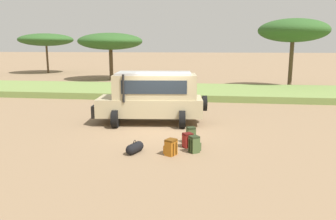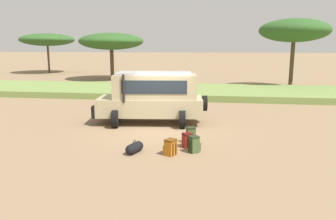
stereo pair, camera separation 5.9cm
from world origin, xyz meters
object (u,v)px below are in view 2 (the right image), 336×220
(safari_vehicle, at_px, (152,96))
(acacia_tree_centre_back, at_px, (294,31))
(acacia_tree_far_left, at_px, (47,40))
(backpack_beside_front_wheel, at_px, (187,140))
(backpack_outermost, at_px, (191,135))
(backpack_cluster_center, at_px, (194,144))
(backpack_near_rear_wheel, at_px, (170,147))
(duffel_bag_low_black_case, at_px, (134,148))
(acacia_tree_left_mid, at_px, (111,41))

(safari_vehicle, height_order, acacia_tree_centre_back, acacia_tree_centre_back)
(acacia_tree_far_left, bearing_deg, acacia_tree_centre_back, -23.47)
(safari_vehicle, xyz_separation_m, backpack_beside_front_wheel, (1.98, -3.59, -1.04))
(safari_vehicle, relative_size, backpack_beside_front_wheel, 10.31)
(backpack_outermost, bearing_deg, safari_vehicle, 124.09)
(backpack_outermost, xyz_separation_m, acacia_tree_centre_back, (7.30, 17.22, 4.58))
(backpack_beside_front_wheel, bearing_deg, backpack_cluster_center, -64.10)
(backpack_near_rear_wheel, distance_m, duffel_bag_low_black_case, 1.27)
(safari_vehicle, height_order, backpack_cluster_center, safari_vehicle)
(safari_vehicle, bearing_deg, backpack_cluster_center, -61.53)
(acacia_tree_left_mid, relative_size, acacia_tree_centre_back, 1.19)
(acacia_tree_far_left, bearing_deg, acacia_tree_left_mid, -33.11)
(backpack_beside_front_wheel, bearing_deg, acacia_tree_far_left, 125.17)
(backpack_beside_front_wheel, bearing_deg, backpack_near_rear_wheel, -116.98)
(acacia_tree_left_mid, bearing_deg, backpack_outermost, -65.49)
(acacia_tree_left_mid, bearing_deg, safari_vehicle, -67.17)
(backpack_beside_front_wheel, bearing_deg, backpack_outermost, 80.42)
(backpack_outermost, relative_size, duffel_bag_low_black_case, 0.75)
(backpack_outermost, height_order, acacia_tree_far_left, acacia_tree_far_left)
(backpack_beside_front_wheel, distance_m, acacia_tree_far_left, 37.17)
(duffel_bag_low_black_case, height_order, acacia_tree_left_mid, acacia_tree_left_mid)
(backpack_outermost, bearing_deg, acacia_tree_left_mid, 114.51)
(acacia_tree_centre_back, bearing_deg, backpack_outermost, -112.97)
(duffel_bag_low_black_case, bearing_deg, backpack_outermost, 37.79)
(acacia_tree_left_mid, xyz_separation_m, acacia_tree_centre_back, (17.50, -5.17, 0.80))
(backpack_beside_front_wheel, distance_m, acacia_tree_left_mid, 25.34)
(backpack_cluster_center, bearing_deg, acacia_tree_left_mid, 113.87)
(backpack_near_rear_wheel, relative_size, acacia_tree_left_mid, 0.08)
(safari_vehicle, height_order, acacia_tree_far_left, acacia_tree_far_left)
(backpack_beside_front_wheel, xyz_separation_m, backpack_near_rear_wheel, (-0.50, -0.98, 0.02))
(backpack_near_rear_wheel, distance_m, acacia_tree_centre_back, 20.84)
(acacia_tree_left_mid, bearing_deg, acacia_tree_centre_back, -16.45)
(backpack_near_rear_wheel, relative_size, backpack_outermost, 0.91)
(duffel_bag_low_black_case, bearing_deg, backpack_near_rear_wheel, -3.31)
(backpack_cluster_center, bearing_deg, backpack_near_rear_wheel, -152.92)
(safari_vehicle, xyz_separation_m, acacia_tree_centre_back, (9.36, 14.16, 3.58))
(acacia_tree_left_mid, distance_m, acacia_tree_centre_back, 18.27)
(backpack_cluster_center, distance_m, acacia_tree_far_left, 37.80)
(duffel_bag_low_black_case, relative_size, acacia_tree_far_left, 0.12)
(backpack_near_rear_wheel, height_order, duffel_bag_low_black_case, backpack_near_rear_wheel)
(backpack_outermost, xyz_separation_m, duffel_bag_low_black_case, (-1.85, -1.44, -0.12))
(safari_vehicle, bearing_deg, backpack_beside_front_wheel, -61.12)
(safari_vehicle, xyz_separation_m, backpack_cluster_center, (2.26, -4.17, -1.01))
(acacia_tree_left_mid, bearing_deg, backpack_beside_front_wheel, -66.18)
(acacia_tree_centre_back, bearing_deg, backpack_near_rear_wheel, -112.84)
(duffel_bag_low_black_case, bearing_deg, backpack_beside_front_wheel, 27.19)
(backpack_outermost, bearing_deg, backpack_near_rear_wheel, -111.28)
(backpack_near_rear_wheel, relative_size, acacia_tree_far_left, 0.08)
(backpack_cluster_center, bearing_deg, backpack_beside_front_wheel, 115.90)
(duffel_bag_low_black_case, distance_m, acacia_tree_left_mid, 25.54)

